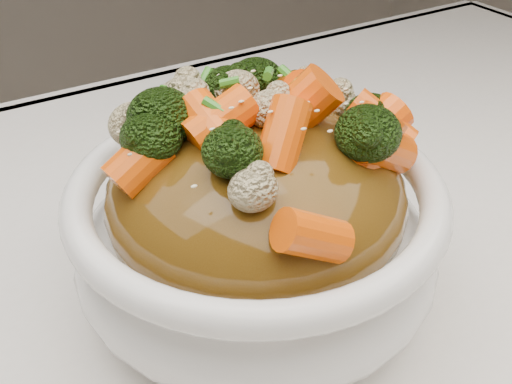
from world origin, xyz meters
TOP-DOWN VIEW (x-y plane):
  - tablecloth at (0.00, 0.00)m, footprint 1.20×0.80m
  - bowl at (0.00, 0.04)m, footprint 0.22×0.22m
  - sauce_base at (0.00, 0.04)m, footprint 0.18×0.18m
  - carrots at (0.00, 0.04)m, footprint 0.18×0.18m
  - broccoli at (0.00, 0.04)m, footprint 0.18×0.18m
  - cauliflower at (0.00, 0.04)m, footprint 0.18×0.18m
  - scallions at (0.00, 0.04)m, footprint 0.13×0.13m
  - sesame_seeds at (0.00, 0.04)m, footprint 0.16×0.16m

SIDE VIEW (x-z plane):
  - tablecloth at x=0.00m, z-range 0.71..0.75m
  - bowl at x=0.00m, z-range 0.75..0.84m
  - sauce_base at x=0.00m, z-range 0.78..0.87m
  - cauliflower at x=0.00m, z-range 0.87..0.90m
  - broccoli at x=0.00m, z-range 0.86..0.91m
  - carrots at x=0.00m, z-range 0.86..0.91m
  - scallions at x=0.00m, z-range 0.88..0.90m
  - sesame_seeds at x=0.00m, z-range 0.88..0.89m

